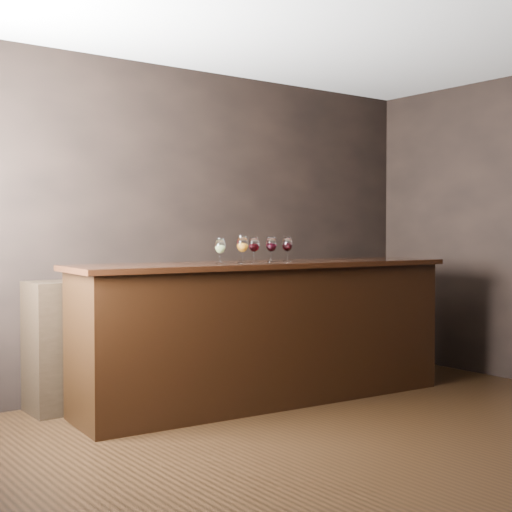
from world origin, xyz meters
TOP-DOWN VIEW (x-y plane):
  - ground at (0.00, 0.00)m, footprint 5.00×5.00m
  - room_shell at (-0.23, 0.11)m, footprint 5.02×4.52m
  - bar_counter at (0.15, 1.34)m, footprint 3.14×0.90m
  - bar_top at (0.15, 1.34)m, footprint 3.25×0.98m
  - back_bar_shelf at (-0.16, 2.03)m, footprint 2.76×0.40m
  - glass_white at (-0.28, 1.36)m, footprint 0.08×0.08m
  - glass_amber at (-0.11, 1.31)m, footprint 0.09×0.09m
  - glass_red_a at (0.04, 1.36)m, footprint 0.09×0.09m
  - glass_red_b at (0.19, 1.33)m, footprint 0.09×0.09m
  - glass_red_c at (0.36, 1.34)m, footprint 0.09×0.09m

SIDE VIEW (x-z plane):
  - ground at x=0.00m, z-range 0.00..0.00m
  - back_bar_shelf at x=-0.16m, z-range 0.00..0.99m
  - bar_counter at x=0.15m, z-range 0.00..1.08m
  - bar_top at x=0.15m, z-range 1.08..1.13m
  - glass_white at x=-0.28m, z-range 1.16..1.35m
  - glass_red_a at x=0.04m, z-range 1.16..1.36m
  - glass_red_c at x=0.36m, z-range 1.16..1.36m
  - glass_red_b at x=0.19m, z-range 1.16..1.37m
  - glass_amber at x=-0.11m, z-range 1.16..1.37m
  - room_shell at x=-0.23m, z-range 0.40..3.21m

